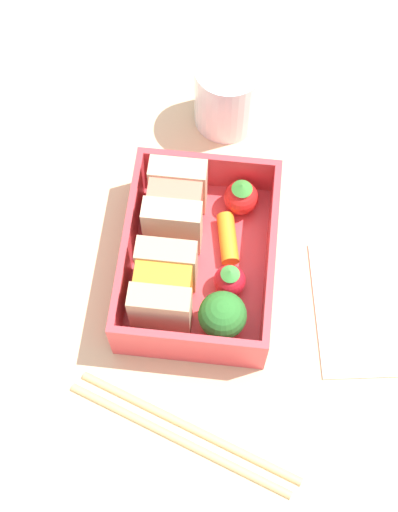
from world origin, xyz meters
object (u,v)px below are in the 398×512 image
(sandwich_center_left, at_px, (176,206))
(folded_napkin, at_px, (373,307))
(sandwich_left, at_px, (164,287))
(drinking_glass, at_px, (227,95))
(chopstick_pair, at_px, (186,433))
(strawberry_left, at_px, (241,197))
(broccoli_floret, at_px, (222,315))
(strawberry_far_left, at_px, (230,280))
(carrot_stick_far_left, at_px, (228,239))

(sandwich_center_left, bearing_deg, folded_napkin, -108.27)
(sandwich_left, bearing_deg, drinking_glass, -9.25)
(folded_napkin, bearing_deg, sandwich_left, 95.73)
(sandwich_center_left, xyz_separation_m, chopstick_pair, (-0.19, -0.03, -0.04))
(sandwich_center_left, relative_size, chopstick_pair, 0.32)
(sandwich_center_left, relative_size, strawberry_left, 1.65)
(broccoli_floret, xyz_separation_m, chopstick_pair, (-0.09, 0.02, -0.04))
(strawberry_far_left, bearing_deg, drinking_glass, 6.01)
(strawberry_left, xyz_separation_m, drinking_glass, (0.11, 0.02, 0.01))
(broccoli_floret, bearing_deg, folded_napkin, -74.38)
(sandwich_center_left, relative_size, strawberry_far_left, 1.83)
(sandwich_left, distance_m, strawberry_far_left, 0.06)
(carrot_stick_far_left, bearing_deg, drinking_glass, 5.71)
(strawberry_left, relative_size, chopstick_pair, 0.19)
(strawberry_far_left, height_order, strawberry_left, strawberry_left)
(strawberry_far_left, bearing_deg, sandwich_center_left, 42.37)
(drinking_glass, bearing_deg, carrot_stick_far_left, -174.29)
(carrot_stick_far_left, height_order, folded_napkin, carrot_stick_far_left)
(broccoli_floret, relative_size, carrot_stick_far_left, 1.05)
(strawberry_far_left, bearing_deg, strawberry_left, -2.04)
(folded_napkin, bearing_deg, sandwich_center_left, 71.73)
(strawberry_left, height_order, chopstick_pair, strawberry_left)
(sandwich_left, bearing_deg, strawberry_left, -29.20)
(sandwich_center_left, xyz_separation_m, strawberry_far_left, (-0.06, -0.05, -0.02))
(carrot_stick_far_left, distance_m, folded_napkin, 0.14)
(chopstick_pair, xyz_separation_m, folded_napkin, (0.13, -0.15, -0.00))
(sandwich_center_left, height_order, carrot_stick_far_left, sandwich_center_left)
(broccoli_floret, distance_m, strawberry_left, 0.12)
(sandwich_center_left, distance_m, folded_napkin, 0.19)
(carrot_stick_far_left, bearing_deg, sandwich_center_left, 71.98)
(strawberry_far_left, bearing_deg, carrot_stick_far_left, 7.04)
(strawberry_far_left, distance_m, folded_napkin, 0.13)
(strawberry_left, height_order, folded_napkin, strawberry_left)
(folded_napkin, bearing_deg, strawberry_far_left, 89.45)
(strawberry_left, bearing_deg, chopstick_pair, 172.98)
(carrot_stick_far_left, height_order, drinking_glass, drinking_glass)
(folded_napkin, bearing_deg, drinking_glass, 38.01)
(sandwich_center_left, distance_m, carrot_stick_far_left, 0.06)
(sandwich_left, bearing_deg, strawberry_far_left, -70.06)
(sandwich_center_left, bearing_deg, carrot_stick_far_left, -108.02)
(sandwich_left, xyz_separation_m, sandwich_center_left, (0.08, 0.00, 0.00))
(sandwich_center_left, xyz_separation_m, folded_napkin, (-0.06, -0.18, -0.04))
(broccoli_floret, relative_size, strawberry_left, 1.31)
(strawberry_far_left, relative_size, drinking_glass, 0.45)
(sandwich_center_left, distance_m, broccoli_floret, 0.11)
(sandwich_left, relative_size, drinking_glass, 0.83)
(sandwich_left, height_order, sandwich_center_left, same)
(sandwich_left, distance_m, chopstick_pair, 0.12)
(sandwich_left, relative_size, broccoli_floret, 1.26)
(drinking_glass, bearing_deg, broccoli_floret, -175.74)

